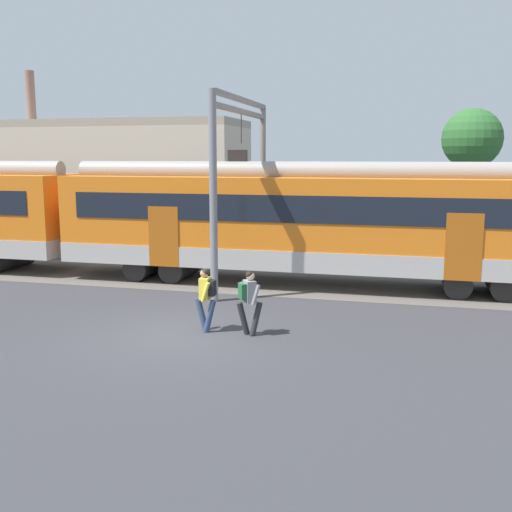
# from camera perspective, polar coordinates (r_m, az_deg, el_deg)

# --- Properties ---
(ground_plane) EXTENTS (160.00, 160.00, 0.00)m
(ground_plane) POSITION_cam_1_polar(r_m,az_deg,el_deg) (15.50, -7.27, -7.51)
(ground_plane) COLOR #38383D
(track_bed) EXTENTS (80.00, 4.40, 0.01)m
(track_bed) POSITION_cam_1_polar(r_m,az_deg,el_deg) (25.51, -19.95, -1.26)
(track_bed) COLOR #605951
(track_bed) RESTS_ON ground
(commuter_train) EXTENTS (38.05, 3.07, 4.73)m
(commuter_train) POSITION_cam_1_polar(r_m,az_deg,el_deg) (23.89, -15.31, 3.73)
(commuter_train) COLOR #B2ADA8
(commuter_train) RESTS_ON ground
(pedestrian_yellow) EXTENTS (0.64, 0.53, 1.67)m
(pedestrian_yellow) POSITION_cam_1_polar(r_m,az_deg,el_deg) (15.55, -4.77, -3.63)
(pedestrian_yellow) COLOR navy
(pedestrian_yellow) RESTS_ON ground
(pedestrian_grey) EXTENTS (0.71, 0.51, 1.67)m
(pedestrian_grey) POSITION_cam_1_polar(r_m,az_deg,el_deg) (15.15, -0.70, -3.95)
(pedestrian_grey) COLOR #28282D
(pedestrian_grey) RESTS_ON ground
(catenary_gantry) EXTENTS (0.24, 6.64, 6.53)m
(catenary_gantry) POSITION_cam_1_polar(r_m,az_deg,el_deg) (21.47, -1.40, 8.96)
(catenary_gantry) COLOR gray
(catenary_gantry) RESTS_ON ground
(background_building) EXTENTS (15.13, 5.00, 9.20)m
(background_building) POSITION_cam_1_polar(r_m,az_deg,el_deg) (34.37, -13.96, 7.04)
(background_building) COLOR beige
(background_building) RESTS_ON ground
(street_tree_right) EXTENTS (3.19, 3.19, 7.03)m
(street_tree_right) POSITION_cam_1_polar(r_m,az_deg,el_deg) (34.51, 19.90, 10.40)
(street_tree_right) COLOR brown
(street_tree_right) RESTS_ON ground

